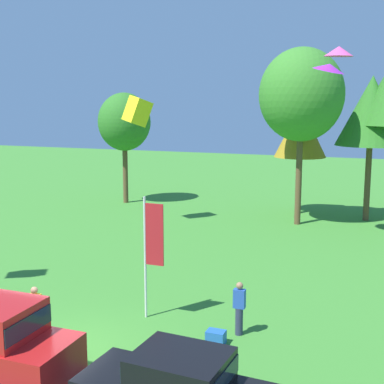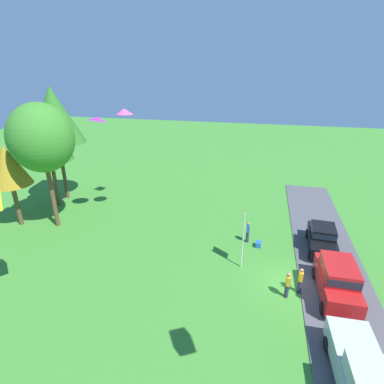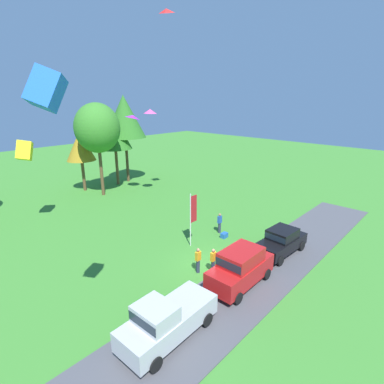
{
  "view_description": "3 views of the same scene",
  "coord_description": "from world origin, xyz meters",
  "views": [
    {
      "loc": [
        8.92,
        -12.15,
        7.19
      ],
      "look_at": [
        1.95,
        5.72,
        3.96
      ],
      "focal_mm": 50.0,
      "sensor_mm": 36.0,
      "label": 1
    },
    {
      "loc": [
        -16.04,
        2.57,
        12.54
      ],
      "look_at": [
        0.41,
        6.51,
        5.55
      ],
      "focal_mm": 28.0,
      "sensor_mm": 36.0,
      "label": 2
    },
    {
      "loc": [
        -13.72,
        -10.76,
        10.8
      ],
      "look_at": [
        1.79,
        3.62,
        4.08
      ],
      "focal_mm": 28.0,
      "sensor_mm": 36.0,
      "label": 3
    }
  ],
  "objects": [
    {
      "name": "kite_box_near_flag",
      "position": [
        -5.28,
        15.61,
        6.67
      ],
      "size": [
        1.79,
        1.67,
        1.88
      ],
      "primitive_type": "cube",
      "rotation": [
        0.19,
        0.3,
        1.1
      ],
      "color": "yellow"
    },
    {
      "name": "tree_far_right",
      "position": [
        -9.39,
        21.59,
        5.78
      ],
      "size": [
        3.72,
        3.72,
        7.86
      ],
      "color": "brown",
      "rests_on": "ground"
    },
    {
      "name": "person_on_lawn",
      "position": [
        -0.49,
        -0.33,
        0.88
      ],
      "size": [
        0.36,
        0.24,
        1.71
      ],
      "color": "#2D334C",
      "rests_on": "ground"
    },
    {
      "name": "tree_far_left",
      "position": [
        2.91,
        22.4,
        5.31
      ],
      "size": [
        3.32,
        3.32,
        7.01
      ],
      "color": "brown",
      "rests_on": "ground"
    },
    {
      "name": "person_watching_sky",
      "position": [
        -1.09,
        0.42,
        0.88
      ],
      "size": [
        0.36,
        0.24,
        1.71
      ],
      "color": "#2D334C",
      "rests_on": "ground"
    },
    {
      "name": "tree_right_of_center",
      "position": [
        7.2,
        21.73,
        6.65
      ],
      "size": [
        4.15,
        4.15,
        8.76
      ],
      "color": "brown",
      "rests_on": "ground"
    },
    {
      "name": "cooler_box",
      "position": [
        4.09,
        2.22,
        0.2
      ],
      "size": [
        0.56,
        0.4,
        0.4
      ],
      "primitive_type": "cube",
      "color": "blue",
      "rests_on": "ground"
    },
    {
      "name": "ground_plane",
      "position": [
        0.0,
        0.0,
        0.0
      ],
      "size": [
        120.0,
        120.0,
        0.0
      ],
      "primitive_type": "plane",
      "color": "#3D842D"
    },
    {
      "name": "tree_lone_near",
      "position": [
        3.45,
        19.16,
        7.59
      ],
      "size": [
        4.88,
        4.88,
        10.29
      ],
      "color": "brown",
      "rests_on": "ground"
    },
    {
      "name": "kite_delta_topmost",
      "position": [
        5.42,
        15.36,
        8.88
      ],
      "size": [
        2.06,
        2.04,
        0.72
      ],
      "primitive_type": "cone",
      "rotation": [
        -0.24,
        0.0,
        4.37
      ],
      "color": "purple"
    },
    {
      "name": "person_beside_suv",
      "position": [
        4.56,
        3.07,
        0.88
      ],
      "size": [
        0.36,
        0.24,
        1.71
      ],
      "color": "#2D334C",
      "rests_on": "ground"
    },
    {
      "name": "kite_delta_trailing_tail",
      "position": [
        6.09,
        13.31,
        9.45
      ],
      "size": [
        1.79,
        1.79,
        0.48
      ],
      "primitive_type": "cone",
      "rotation": [
        0.03,
        0.0,
        1.09
      ],
      "color": "#EA4C9E"
    },
    {
      "name": "flag_banner",
      "position": [
        1.47,
        3.26,
        2.63
      ],
      "size": [
        0.71,
        0.08,
        4.14
      ],
      "color": "silver",
      "rests_on": "ground"
    }
  ]
}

